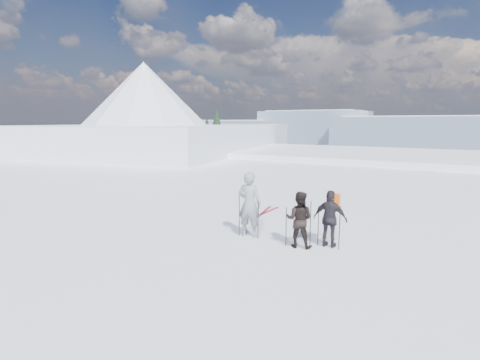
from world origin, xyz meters
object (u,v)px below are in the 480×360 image
(skier_dark, at_px, (299,219))
(skier_pack, at_px, (330,219))
(skis_loose, at_px, (266,211))
(skier_grey, at_px, (249,204))

(skier_dark, height_order, skier_pack, skier_pack)
(skier_pack, relative_size, skis_loose, 0.94)
(skis_loose, bearing_deg, skier_dark, -51.29)
(skier_dark, xyz_separation_m, skier_pack, (0.74, 0.42, 0.01))
(skier_dark, bearing_deg, skier_pack, -159.81)
(skier_pack, height_order, skis_loose, skier_pack)
(skier_dark, bearing_deg, skis_loose, -60.86)
(skier_grey, height_order, skis_loose, skier_grey)
(skis_loose, bearing_deg, skier_pack, -40.07)
(skier_dark, distance_m, skis_loose, 4.19)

